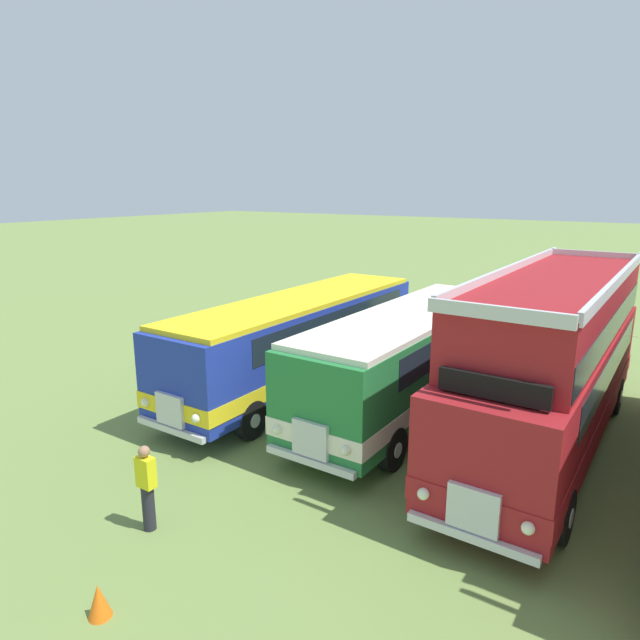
# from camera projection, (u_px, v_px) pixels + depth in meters

# --- Properties ---
(ground_plane) EXTENTS (200.00, 200.00, 0.00)m
(ground_plane) POSITION_uv_depth(u_px,v_px,m) (542.00, 450.00, 13.80)
(ground_plane) COLOR olive
(bus_first_in_row) EXTENTS (2.68, 11.05, 2.99)m
(bus_first_in_row) POSITION_uv_depth(u_px,v_px,m) (301.00, 335.00, 17.80)
(bus_first_in_row) COLOR #1E339E
(bus_first_in_row) RESTS_ON ground
(bus_second_in_row) EXTENTS (2.74, 10.01, 2.99)m
(bus_second_in_row) POSITION_uv_depth(u_px,v_px,m) (411.00, 354.00, 15.77)
(bus_second_in_row) COLOR #237538
(bus_second_in_row) RESTS_ON ground
(bus_third_in_row) EXTENTS (2.77, 10.87, 4.52)m
(bus_third_in_row) POSITION_uv_depth(u_px,v_px,m) (553.00, 357.00, 13.43)
(bus_third_in_row) COLOR maroon
(bus_third_in_row) RESTS_ON ground
(cone_near_end) EXTENTS (0.36, 0.36, 0.55)m
(cone_near_end) POSITION_uv_depth(u_px,v_px,m) (99.00, 601.00, 8.40)
(cone_near_end) COLOR orange
(cone_near_end) RESTS_ON ground
(marshal_person) EXTENTS (0.36, 0.24, 1.73)m
(marshal_person) POSITION_uv_depth(u_px,v_px,m) (147.00, 487.00, 10.43)
(marshal_person) COLOR #23232D
(marshal_person) RESTS_ON ground
(rope_fence_line) EXTENTS (21.33, 0.08, 1.05)m
(rope_fence_line) POSITION_uv_depth(u_px,v_px,m) (598.00, 338.00, 21.45)
(rope_fence_line) COLOR #8C704C
(rope_fence_line) RESTS_ON ground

